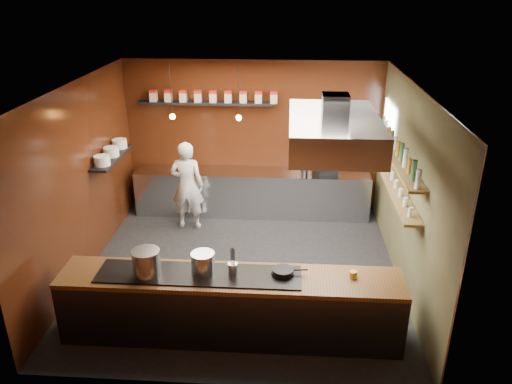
# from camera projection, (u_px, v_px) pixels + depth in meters

# --- Properties ---
(floor) EXTENTS (5.00, 5.00, 0.00)m
(floor) POSITION_uv_depth(u_px,v_px,m) (242.00, 270.00, 8.15)
(floor) COLOR black
(floor) RESTS_ON ground
(back_wall) EXTENTS (5.00, 0.00, 5.00)m
(back_wall) POSITION_uv_depth(u_px,v_px,m) (253.00, 137.00, 9.85)
(back_wall) COLOR #38140A
(back_wall) RESTS_ON ground
(left_wall) EXTENTS (0.00, 5.00, 5.00)m
(left_wall) POSITION_uv_depth(u_px,v_px,m) (81.00, 181.00, 7.71)
(left_wall) COLOR #38140A
(left_wall) RESTS_ON ground
(right_wall) EXTENTS (0.00, 5.00, 5.00)m
(right_wall) POSITION_uv_depth(u_px,v_px,m) (409.00, 190.00, 7.41)
(right_wall) COLOR #4A4929
(right_wall) RESTS_ON ground
(ceiling) EXTENTS (5.00, 5.00, 0.00)m
(ceiling) POSITION_uv_depth(u_px,v_px,m) (240.00, 87.00, 6.97)
(ceiling) COLOR silver
(ceiling) RESTS_ON back_wall
(window_pane) EXTENTS (0.00, 1.00, 1.00)m
(window_pane) POSITION_uv_depth(u_px,v_px,m) (388.00, 131.00, 8.81)
(window_pane) COLOR white
(window_pane) RESTS_ON right_wall
(prep_counter) EXTENTS (4.60, 0.65, 0.90)m
(prep_counter) POSITION_uv_depth(u_px,v_px,m) (252.00, 192.00, 9.96)
(prep_counter) COLOR silver
(prep_counter) RESTS_ON floor
(pass_counter) EXTENTS (4.40, 0.72, 0.94)m
(pass_counter) POSITION_uv_depth(u_px,v_px,m) (231.00, 306.00, 6.51)
(pass_counter) COLOR #38383D
(pass_counter) RESTS_ON floor
(tin_shelf) EXTENTS (2.60, 0.26, 0.04)m
(tin_shelf) POSITION_uv_depth(u_px,v_px,m) (206.00, 103.00, 9.50)
(tin_shelf) COLOR black
(tin_shelf) RESTS_ON back_wall
(plate_shelf) EXTENTS (0.30, 1.40, 0.04)m
(plate_shelf) POSITION_uv_depth(u_px,v_px,m) (112.00, 157.00, 8.60)
(plate_shelf) COLOR black
(plate_shelf) RESTS_ON left_wall
(bottle_shelf_upper) EXTENTS (0.26, 2.80, 0.04)m
(bottle_shelf_upper) POSITION_uv_depth(u_px,v_px,m) (397.00, 156.00, 7.53)
(bottle_shelf_upper) COLOR brown
(bottle_shelf_upper) RESTS_ON right_wall
(bottle_shelf_lower) EXTENTS (0.26, 2.80, 0.04)m
(bottle_shelf_lower) POSITION_uv_depth(u_px,v_px,m) (394.00, 185.00, 7.71)
(bottle_shelf_lower) COLOR brown
(bottle_shelf_lower) RESTS_ON right_wall
(extractor_hood) EXTENTS (1.20, 2.00, 0.72)m
(extractor_hood) POSITION_uv_depth(u_px,v_px,m) (334.00, 131.00, 6.72)
(extractor_hood) COLOR #38383D
(extractor_hood) RESTS_ON ceiling
(pendant_left) EXTENTS (0.10, 0.10, 0.95)m
(pendant_left) POSITION_uv_depth(u_px,v_px,m) (172.00, 114.00, 8.95)
(pendant_left) COLOR black
(pendant_left) RESTS_ON ceiling
(pendant_right) EXTENTS (0.10, 0.10, 0.95)m
(pendant_right) POSITION_uv_depth(u_px,v_px,m) (239.00, 115.00, 8.87)
(pendant_right) COLOR black
(pendant_right) RESTS_ON ceiling
(storage_tins) EXTENTS (2.43, 0.13, 0.22)m
(storage_tins) POSITION_uv_depth(u_px,v_px,m) (213.00, 96.00, 9.44)
(storage_tins) COLOR beige
(storage_tins) RESTS_ON tin_shelf
(plate_stacks) EXTENTS (0.26, 1.16, 0.16)m
(plate_stacks) POSITION_uv_depth(u_px,v_px,m) (111.00, 152.00, 8.56)
(plate_stacks) COLOR white
(plate_stacks) RESTS_ON plate_shelf
(bottles) EXTENTS (0.06, 2.66, 0.24)m
(bottles) POSITION_uv_depth(u_px,v_px,m) (398.00, 147.00, 7.47)
(bottles) COLOR silver
(bottles) RESTS_ON bottle_shelf_upper
(wine_glasses) EXTENTS (0.07, 2.37, 0.13)m
(wine_glasses) POSITION_uv_depth(u_px,v_px,m) (394.00, 180.00, 7.68)
(wine_glasses) COLOR silver
(wine_glasses) RESTS_ON bottle_shelf_lower
(stockpot_large) EXTENTS (0.43, 0.43, 0.34)m
(stockpot_large) POSITION_uv_depth(u_px,v_px,m) (147.00, 263.00, 6.26)
(stockpot_large) COLOR #BBBEC2
(stockpot_large) RESTS_ON pass_counter
(stockpot_small) EXTENTS (0.34, 0.34, 0.28)m
(stockpot_small) POSITION_uv_depth(u_px,v_px,m) (203.00, 263.00, 6.31)
(stockpot_small) COLOR silver
(stockpot_small) RESTS_ON pass_counter
(utensil_crock) EXTENTS (0.15, 0.15, 0.16)m
(utensil_crock) POSITION_uv_depth(u_px,v_px,m) (233.00, 269.00, 6.29)
(utensil_crock) COLOR silver
(utensil_crock) RESTS_ON pass_counter
(frying_pan) EXTENTS (0.46, 0.29, 0.07)m
(frying_pan) POSITION_uv_depth(u_px,v_px,m) (283.00, 272.00, 6.32)
(frying_pan) COLOR black
(frying_pan) RESTS_ON pass_counter
(butter_jar) EXTENTS (0.11, 0.11, 0.09)m
(butter_jar) POSITION_uv_depth(u_px,v_px,m) (353.00, 274.00, 6.28)
(butter_jar) COLOR gold
(butter_jar) RESTS_ON pass_counter
(espresso_machine) EXTENTS (0.49, 0.47, 0.39)m
(espresso_machine) POSITION_uv_depth(u_px,v_px,m) (326.00, 163.00, 9.67)
(espresso_machine) COLOR black
(espresso_machine) RESTS_ON prep_counter
(chef) EXTENTS (0.62, 0.41, 1.70)m
(chef) POSITION_uv_depth(u_px,v_px,m) (187.00, 186.00, 9.26)
(chef) COLOR white
(chef) RESTS_ON floor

